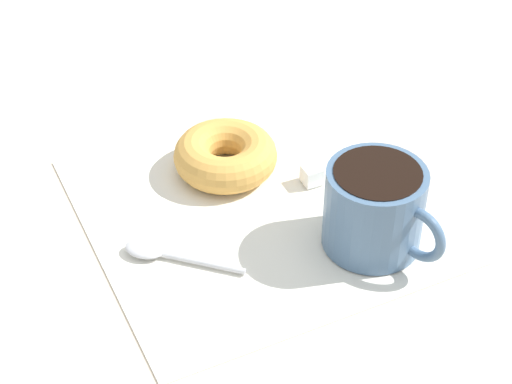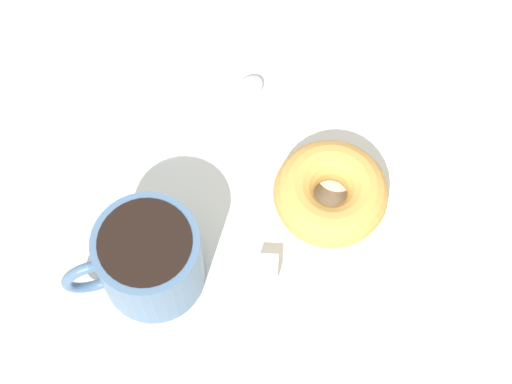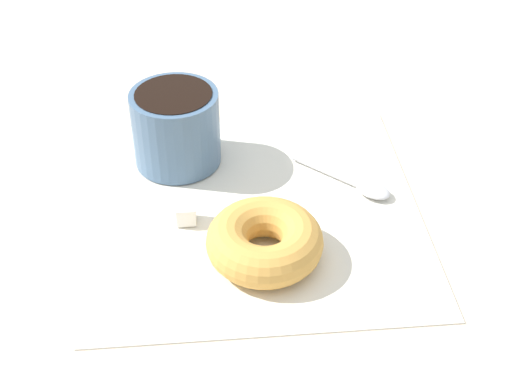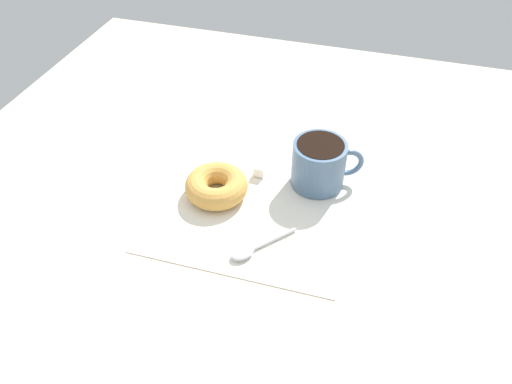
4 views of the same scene
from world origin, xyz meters
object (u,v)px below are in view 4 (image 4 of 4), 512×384
spoon (250,250)px  coffee_cup (320,163)px  sugar_cube (260,170)px  donut (216,186)px

spoon → coffee_cup: bearing=160.3°
spoon → sugar_cube: size_ratio=5.16×
coffee_cup → spoon: size_ratio=1.24×
coffee_cup → donut: 17.33cm
donut → sugar_cube: donut is taller
donut → sugar_cube: bearing=142.0°
coffee_cup → spoon: (18.08, -6.47, -3.71)cm
coffee_cup → sugar_cube: size_ratio=6.41×
donut → spoon: size_ratio=1.10×
spoon → sugar_cube: sugar_cube is taller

